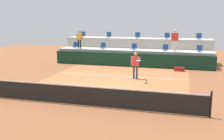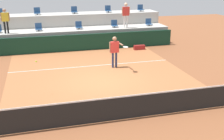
% 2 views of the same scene
% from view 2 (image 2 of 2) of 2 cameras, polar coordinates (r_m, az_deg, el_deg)
% --- Properties ---
extents(ground_plane, '(40.00, 40.00, 0.00)m').
position_cam_2_polar(ground_plane, '(13.76, -2.04, -2.15)').
color(ground_plane, brown).
extents(court_inner_paint, '(9.00, 10.00, 0.01)m').
position_cam_2_polar(court_inner_paint, '(14.68, -2.93, -0.80)').
color(court_inner_paint, '#A36038').
rests_on(court_inner_paint, ground_plane).
extents(court_service_line, '(9.00, 0.06, 0.00)m').
position_cam_2_polar(court_service_line, '(15.98, -4.00, 0.83)').
color(court_service_line, silver).
rests_on(court_service_line, ground_plane).
extents(tennis_net, '(10.48, 0.08, 1.07)m').
position_cam_2_polar(tennis_net, '(10.02, 3.16, -7.32)').
color(tennis_net, black).
rests_on(tennis_net, ground_plane).
extents(sponsor_backboard, '(13.00, 0.16, 1.10)m').
position_cam_2_polar(sponsor_backboard, '(19.26, -6.13, 5.53)').
color(sponsor_backboard, '#0F3323').
rests_on(sponsor_backboard, ground_plane).
extents(seating_tier_lower, '(13.00, 1.80, 1.25)m').
position_cam_2_polar(seating_tier_lower, '(20.50, -6.73, 6.52)').
color(seating_tier_lower, '#ADAAA3').
rests_on(seating_tier_lower, ground_plane).
extents(seating_tier_upper, '(13.00, 1.80, 2.10)m').
position_cam_2_polar(seating_tier_upper, '(22.17, -7.48, 8.53)').
color(seating_tier_upper, '#ADAAA3').
rests_on(seating_tier_upper, ground_plane).
extents(stadium_chair_lower_left, '(0.44, 0.40, 0.52)m').
position_cam_2_polar(stadium_chair_lower_left, '(20.07, -14.54, 8.25)').
color(stadium_chair_lower_left, '#2D2D33').
rests_on(stadium_chair_lower_left, seating_tier_lower).
extents(stadium_chair_lower_center, '(0.44, 0.40, 0.52)m').
position_cam_2_polar(stadium_chair_lower_center, '(20.28, -6.69, 8.81)').
color(stadium_chair_lower_center, '#2D2D33').
rests_on(stadium_chair_lower_center, seating_tier_lower).
extents(stadium_chair_lower_right, '(0.44, 0.40, 0.52)m').
position_cam_2_polar(stadium_chair_lower_right, '(20.81, 0.50, 9.19)').
color(stadium_chair_lower_right, '#2D2D33').
rests_on(stadium_chair_lower_right, seating_tier_lower).
extents(stadium_chair_lower_far_right, '(0.44, 0.40, 0.52)m').
position_cam_2_polar(stadium_chair_lower_far_right, '(21.67, 7.39, 9.41)').
color(stadium_chair_lower_far_right, '#2D2D33').
rests_on(stadium_chair_lower_far_right, seating_tier_lower).
extents(stadium_chair_upper_left, '(0.44, 0.40, 0.52)m').
position_cam_2_polar(stadium_chair_upper_left, '(21.73, -14.81, 11.25)').
color(stadium_chair_upper_left, '#2D2D33').
rests_on(stadium_chair_upper_left, seating_tier_upper).
extents(stadium_chair_upper_center, '(0.44, 0.40, 0.52)m').
position_cam_2_polar(stadium_chair_upper_center, '(21.92, -7.58, 11.75)').
color(stadium_chair_upper_center, '#2D2D33').
rests_on(stadium_chair_upper_center, seating_tier_upper).
extents(stadium_chair_upper_right, '(0.44, 0.40, 0.52)m').
position_cam_2_polar(stadium_chair_upper_right, '(22.41, -0.79, 12.06)').
color(stadium_chair_upper_right, '#2D2D33').
rests_on(stadium_chair_upper_right, seating_tier_upper).
extents(stadium_chair_upper_far_right, '(0.44, 0.40, 0.52)m').
position_cam_2_polar(stadium_chair_upper_far_right, '(23.21, 5.76, 12.20)').
color(stadium_chair_upper_far_right, '#2D2D33').
rests_on(stadium_chair_upper_far_right, seating_tier_upper).
extents(tennis_player, '(0.79, 1.19, 1.73)m').
position_cam_2_polar(tennis_player, '(15.40, 0.58, 4.28)').
color(tennis_player, navy).
rests_on(tennis_player, ground_plane).
extents(spectator_in_grey, '(0.56, 0.22, 1.58)m').
position_cam_2_polar(spectator_in_grey, '(19.67, -20.65, 9.61)').
color(spectator_in_grey, black).
rests_on(spectator_in_grey, seating_tier_lower).
extents(spectator_leaning_on_rail, '(0.61, 0.24, 1.76)m').
position_cam_2_polar(spectator_leaning_on_rail, '(20.53, 2.79, 11.44)').
color(spectator_leaning_on_rail, white).
rests_on(spectator_leaning_on_rail, seating_tier_lower).
extents(tennis_ball, '(0.07, 0.07, 0.07)m').
position_cam_2_polar(tennis_ball, '(12.14, -15.00, 1.66)').
color(tennis_ball, '#CCE033').
extents(equipment_bag, '(0.76, 0.28, 0.30)m').
position_cam_2_polar(equipment_bag, '(19.55, 5.51, 4.54)').
color(equipment_bag, maroon).
rests_on(equipment_bag, ground_plane).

